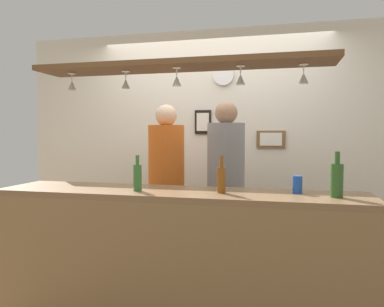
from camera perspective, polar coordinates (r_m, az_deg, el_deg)
The scene contains 17 objects.
back_wall at distance 4.06m, azimuth 3.29°, elevation 0.79°, with size 4.40×0.06×2.60m, color silver.
bar_counter at distance 2.61m, azimuth -3.20°, elevation -13.80°, with size 2.70×0.55×1.05m.
overhead_glass_rack at distance 2.74m, azimuth -2.01°, elevation 13.55°, with size 2.20×0.36×0.04m, color brown.
hanging_wineglass_far_left at distance 3.08m, azimuth -18.20°, elevation 10.13°, with size 0.07×0.07×0.13m.
hanging_wineglass_left at distance 2.88m, azimuth -10.29°, elevation 10.74°, with size 0.07×0.07×0.13m.
hanging_wineglass_center_left at distance 2.69m, azimuth -2.39°, elevation 11.36°, with size 0.07×0.07×0.13m.
hanging_wineglass_center at distance 2.64m, azimuth 7.57°, elevation 11.48°, with size 0.07×0.07×0.13m.
hanging_wineglass_center_right at distance 2.67m, azimuth 17.01°, elevation 11.27°, with size 0.07×0.07×0.13m.
person_left_orange_shirt at distance 3.48m, azimuth -4.01°, elevation -3.71°, with size 0.34×0.34×1.74m.
person_right_grey_shirt at distance 3.35m, azimuth 5.31°, elevation -3.77°, with size 0.34×0.34×1.75m.
bottle_champagne_green at distance 2.56m, azimuth 21.66°, elevation -3.76°, with size 0.08×0.08×0.30m.
bottle_beer_green_import at distance 2.69m, azimuth -8.49°, elevation -3.60°, with size 0.06×0.06×0.26m.
bottle_beer_amber_tall at distance 2.58m, azimuth 4.59°, elevation -3.93°, with size 0.06×0.06×0.26m.
drink_can at distance 2.66m, azimuth 16.12°, elevation -4.67°, with size 0.07×0.07×0.12m, color #1E4CB2.
picture_frame_crest at distance 4.04m, azimuth 1.72°, elevation 4.94°, with size 0.18×0.02×0.26m.
picture_frame_lower_pair at distance 3.96m, azimuth 12.20°, elevation 2.19°, with size 0.30×0.02×0.18m.
wall_clock at distance 4.04m, azimuth 4.93°, elevation 12.08°, with size 0.22×0.22×0.03m, color white.
Camera 1 is at (0.72, -2.90, 1.46)m, focal length 34.20 mm.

